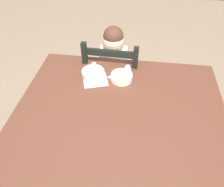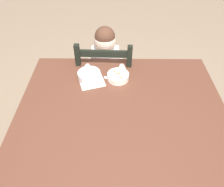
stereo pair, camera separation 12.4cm
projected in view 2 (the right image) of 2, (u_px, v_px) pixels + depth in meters
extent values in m
plane|color=#8B745D|center=(119.00, 170.00, 1.84)|extent=(8.00, 8.00, 0.00)
cube|color=brown|center=(122.00, 112.00, 1.35)|extent=(1.27, 1.08, 0.04)
cylinder|color=brown|center=(56.00, 100.00, 1.95)|extent=(0.07, 0.07, 0.69)
cylinder|color=brown|center=(183.00, 101.00, 1.94)|extent=(0.07, 0.07, 0.69)
cube|color=black|center=(106.00, 79.00, 2.01)|extent=(0.43, 0.43, 0.02)
cube|color=black|center=(126.00, 85.00, 2.29)|extent=(0.04, 0.04, 0.43)
cube|color=black|center=(89.00, 84.00, 2.31)|extent=(0.04, 0.04, 0.43)
cube|color=black|center=(126.00, 112.00, 2.02)|extent=(0.04, 0.04, 0.43)
cube|color=black|center=(84.00, 111.00, 2.03)|extent=(0.04, 0.04, 0.43)
cube|color=black|center=(129.00, 72.00, 1.70)|extent=(0.04, 0.04, 0.45)
cube|color=black|center=(79.00, 71.00, 1.71)|extent=(0.04, 0.04, 0.45)
cube|color=black|center=(103.00, 54.00, 1.60)|extent=(0.36, 0.04, 0.05)
cube|color=black|center=(104.00, 69.00, 1.69)|extent=(0.36, 0.04, 0.05)
cube|color=white|center=(106.00, 66.00, 1.87)|extent=(0.22, 0.14, 0.32)
sphere|color=beige|center=(105.00, 41.00, 1.71)|extent=(0.17, 0.17, 0.17)
sphere|color=#543324|center=(105.00, 37.00, 1.68)|extent=(0.16, 0.16, 0.16)
cylinder|color=#3F4C72|center=(100.00, 108.00, 2.05)|extent=(0.07, 0.07, 0.45)
cylinder|color=#3F4C72|center=(112.00, 108.00, 2.04)|extent=(0.07, 0.07, 0.45)
cylinder|color=white|center=(88.00, 65.00, 1.74)|extent=(0.06, 0.24, 0.13)
cylinder|color=white|center=(121.00, 65.00, 1.74)|extent=(0.06, 0.24, 0.13)
cylinder|color=white|center=(89.00, 76.00, 1.53)|extent=(0.16, 0.16, 0.06)
cylinder|color=white|center=(89.00, 78.00, 1.55)|extent=(0.07, 0.07, 0.01)
cylinder|color=green|center=(89.00, 75.00, 1.53)|extent=(0.13, 0.13, 0.03)
sphere|color=#4FA22E|center=(88.00, 71.00, 1.54)|extent=(0.01, 0.01, 0.01)
sphere|color=green|center=(90.00, 70.00, 1.54)|extent=(0.01, 0.01, 0.01)
sphere|color=green|center=(83.00, 73.00, 1.52)|extent=(0.01, 0.01, 0.01)
cylinder|color=white|center=(118.00, 76.00, 1.54)|extent=(0.15, 0.15, 0.05)
cylinder|color=white|center=(118.00, 79.00, 1.55)|extent=(0.07, 0.07, 0.01)
cylinder|color=orange|center=(118.00, 76.00, 1.53)|extent=(0.12, 0.12, 0.02)
cube|color=orange|center=(119.00, 74.00, 1.53)|extent=(0.02, 0.02, 0.01)
cube|color=orange|center=(121.00, 78.00, 1.49)|extent=(0.02, 0.02, 0.01)
cube|color=orange|center=(117.00, 74.00, 1.52)|extent=(0.02, 0.02, 0.01)
cube|color=orange|center=(115.00, 72.00, 1.54)|extent=(0.02, 0.02, 0.01)
cube|color=silver|center=(115.00, 80.00, 1.54)|extent=(0.09, 0.05, 0.00)
ellipsoid|color=silver|center=(107.00, 78.00, 1.55)|extent=(0.05, 0.05, 0.01)
cube|color=white|center=(92.00, 82.00, 1.53)|extent=(0.20, 0.19, 0.00)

